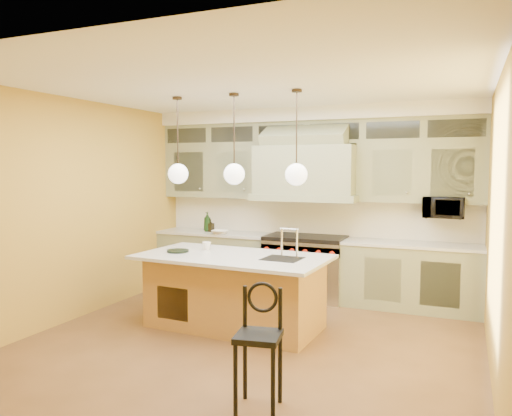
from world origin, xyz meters
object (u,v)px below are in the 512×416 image
at_px(range, 306,267).
at_px(counter_stool, 259,339).
at_px(microwave, 444,207).
at_px(kitchen_island, 235,290).

distance_m(range, counter_stool, 3.58).
height_order(range, microwave, microwave).
height_order(kitchen_island, microwave, microwave).
distance_m(range, microwave, 2.18).
bearing_deg(counter_stool, microwave, 61.20).
xyz_separation_m(range, counter_stool, (0.69, -3.52, 0.10)).
height_order(range, kitchen_island, kitchen_island).
bearing_deg(microwave, range, -176.88).
relative_size(counter_stool, microwave, 1.92).
bearing_deg(kitchen_island, counter_stool, -56.39).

